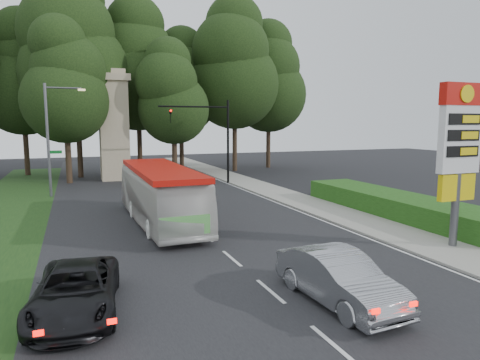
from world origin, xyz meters
name	(u,v)px	position (x,y,z in m)	size (l,w,h in m)	color
ground	(277,298)	(0.00, 0.00, 0.00)	(120.00, 120.00, 0.00)	black
road_surface	(183,217)	(0.00, 12.00, 0.01)	(14.00, 80.00, 0.02)	black
sidewalk_right	(314,206)	(8.50, 12.00, 0.06)	(3.00, 80.00, 0.12)	gray
grass_verge_left	(7,209)	(-9.50, 18.00, 0.01)	(5.00, 50.00, 0.02)	#193814
hedge	(397,205)	(11.50, 8.00, 0.60)	(3.00, 14.00, 1.20)	#1B4312
gas_station_pylon	(460,143)	(9.20, 1.99, 4.45)	(2.10, 0.45, 6.85)	#59595E
traffic_signal_mast	(213,130)	(5.68, 24.00, 4.67)	(6.10, 0.35, 7.20)	black
streetlight_signs	(51,135)	(-6.99, 22.01, 4.44)	(2.75, 0.98, 8.00)	#59595E
monument	(114,125)	(-2.00, 30.00, 5.10)	(3.00, 3.00, 10.05)	tan
tree_west_near	(21,74)	(-10.00, 37.00, 10.02)	(8.40, 8.40, 16.50)	#2D2116
tree_center_left	(75,50)	(-5.00, 33.00, 12.02)	(10.08, 10.08, 19.80)	#2D2116
tree_center_right	(137,67)	(1.00, 35.00, 11.02)	(9.24, 9.24, 18.15)	#2D2116
tree_east_near	(180,83)	(6.00, 37.00, 9.68)	(8.12, 8.12, 15.95)	#2D2116
tree_east_mid	(235,66)	(11.00, 33.00, 11.35)	(9.52, 9.52, 18.70)	#2D2116
tree_far_east	(269,79)	(16.00, 35.00, 10.35)	(8.68, 8.68, 17.05)	#2D2116
tree_monument_left	(64,82)	(-6.00, 29.00, 8.68)	(7.28, 7.28, 14.30)	#2D2116
tree_monument_right	(173,94)	(3.50, 29.50, 8.01)	(6.72, 6.72, 13.20)	#2D2116
transit_bus	(160,196)	(-1.43, 10.92, 1.49)	(2.51, 10.73, 2.99)	silver
sedan_silver	(339,278)	(1.50, -0.96, 0.76)	(1.61, 4.62, 1.52)	#97989E
suv_charcoal	(76,291)	(-5.66, 1.07, 0.66)	(2.19, 4.75, 1.32)	black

